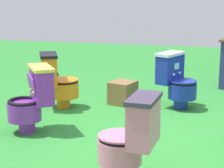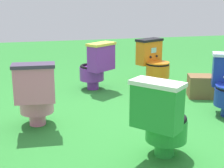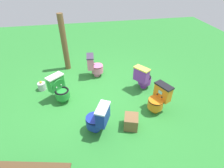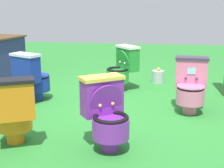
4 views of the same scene
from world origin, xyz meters
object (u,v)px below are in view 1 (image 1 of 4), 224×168
at_px(toilet_purple, 32,99).
at_px(toilet_pink, 130,137).
at_px(toilet_orange, 58,80).
at_px(toilet_blue, 177,80).
at_px(small_crate, 123,93).

height_order(toilet_purple, toilet_pink, same).
bearing_deg(toilet_pink, toilet_purple, 58.48).
bearing_deg(toilet_orange, toilet_pink, 10.80).
xyz_separation_m(toilet_purple, toilet_blue, (1.44, 1.33, -0.00)).
height_order(toilet_blue, toilet_orange, same).
bearing_deg(small_crate, toilet_purple, -118.02).
height_order(toilet_pink, toilet_blue, same).
height_order(toilet_orange, small_crate, toilet_orange).
bearing_deg(toilet_blue, toilet_pink, 22.40).
bearing_deg(small_crate, toilet_blue, -1.32).
relative_size(toilet_pink, small_crate, 2.18).
bearing_deg(small_crate, toilet_orange, -153.13).
bearing_deg(toilet_pink, toilet_orange, 40.14).
relative_size(toilet_purple, toilet_orange, 1.00).
xyz_separation_m(toilet_pink, toilet_orange, (-1.35, 1.87, 0.00)).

